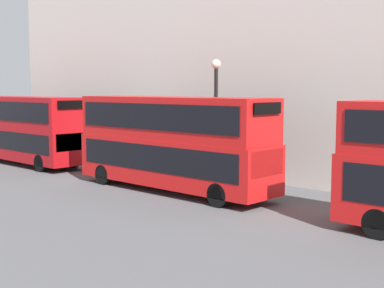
{
  "coord_description": "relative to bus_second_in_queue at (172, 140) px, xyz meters",
  "views": [
    {
      "loc": [
        -15.73,
        1.54,
        4.81
      ],
      "look_at": [
        0.48,
        16.79,
        2.47
      ],
      "focal_mm": 50.0,
      "sensor_mm": 36.0,
      "label": 1
    }
  ],
  "objects": [
    {
      "name": "bus_second_in_queue",
      "position": [
        0.0,
        0.0,
        0.0
      ],
      "size": [
        2.59,
        10.75,
        4.4
      ],
      "color": "red",
      "rests_on": "ground"
    },
    {
      "name": "bus_third_in_queue",
      "position": [
        0.0,
        13.32,
        -0.07
      ],
      "size": [
        2.59,
        10.51,
        4.26
      ],
      "color": "#A80F14",
      "rests_on": "ground"
    },
    {
      "name": "street_lamp",
      "position": [
        2.02,
        -0.92,
        1.4
      ],
      "size": [
        0.44,
        0.44,
        6.16
      ],
      "color": "black",
      "rests_on": "ground"
    },
    {
      "name": "pedestrian",
      "position": [
        2.04,
        11.87,
        -1.67
      ],
      "size": [
        0.36,
        0.36,
        1.64
      ],
      "color": "brown",
      "rests_on": "ground"
    }
  ]
}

